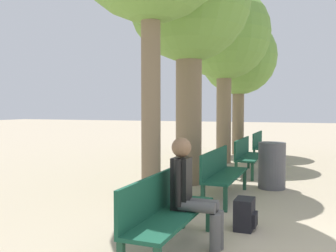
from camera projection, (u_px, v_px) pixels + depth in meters
name	position (u px, v px, depth m)	size (l,w,h in m)	color
bench_row_0	(165.00, 207.00, 4.06)	(0.44, 1.75, 0.84)	#144733
bench_row_1	(221.00, 170.00, 6.50)	(0.44, 1.75, 0.84)	#144733
bench_row_2	(247.00, 153.00, 8.94)	(0.44, 1.75, 0.84)	#144733
bench_row_3	(261.00, 144.00, 11.38)	(0.44, 1.75, 0.84)	#144733
tree_row_1	(189.00, 5.00, 7.62)	(2.52, 2.52, 5.05)	#7A664C
tree_row_2	(224.00, 36.00, 10.60)	(2.60, 2.60, 4.99)	#7A664C
tree_row_3	(239.00, 58.00, 12.63)	(2.56, 2.56, 4.59)	#7A664C
person_seated	(191.00, 190.00, 4.18)	(0.58, 0.33, 1.24)	#4C4C4C
backpack	(245.00, 214.00, 4.83)	(0.27, 0.34, 0.40)	black
trash_bin	(272.00, 165.00, 7.30)	(0.52, 0.52, 0.90)	#4C4C51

